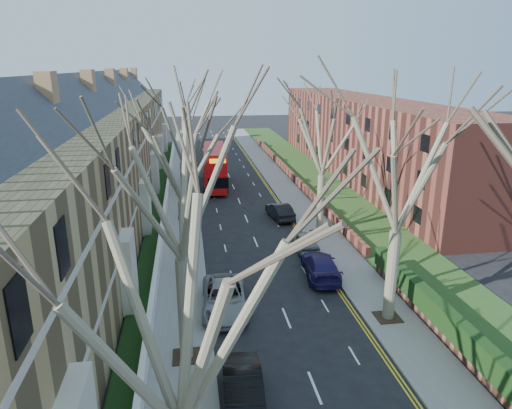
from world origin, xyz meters
name	(u,v)px	position (x,y,z in m)	size (l,w,h in m)	color
pavement_left	(183,188)	(-6.00, 39.00, 0.06)	(3.00, 102.00, 0.12)	slate
pavement_right	(282,184)	(6.00, 39.00, 0.06)	(3.00, 102.00, 0.12)	slate
terrace_left	(99,157)	(-13.65, 31.00, 5.53)	(9.70, 78.00, 13.60)	#977C4C
flats_right	(363,137)	(17.46, 43.00, 4.98)	(13.97, 54.00, 10.00)	brown
wall_hedge_right	(488,364)	(7.70, 2.00, 1.12)	(0.70, 24.00, 1.80)	brown
front_wall_left	(166,204)	(-7.65, 31.00, 0.62)	(0.30, 78.00, 1.00)	white
grass_verge_right	(318,182)	(10.50, 39.00, 0.15)	(6.00, 102.00, 0.06)	#263E16
tree_left_near	(172,291)	(-5.70, -4.00, 8.93)	(9.80, 9.80, 13.73)	brown
tree_left_mid	(177,171)	(-5.70, 6.00, 9.56)	(10.50, 10.50, 14.71)	brown
tree_left_far	(180,141)	(-5.70, 16.00, 9.24)	(10.15, 10.15, 14.22)	brown
tree_left_dist	(181,117)	(-5.70, 28.00, 9.56)	(10.50, 10.50, 14.71)	brown
tree_right_mid	(403,155)	(5.70, 8.00, 9.56)	(10.50, 10.50, 14.71)	brown
tree_right_far	(324,126)	(5.70, 22.00, 9.24)	(10.15, 10.15, 14.22)	brown
double_decker_bus	(215,168)	(-2.12, 39.61, 2.26)	(3.13, 11.06, 4.58)	red
car_left_mid	(243,392)	(-3.35, 2.23, 0.79)	(1.67, 4.79, 1.58)	black
car_left_far	(225,298)	(-3.44, 10.46, 0.79)	(2.62, 5.69, 1.58)	gray
car_right_near	(321,266)	(3.46, 13.99, 0.78)	(2.18, 5.35, 1.55)	#1E1751
car_right_mid	(304,241)	(3.57, 18.87, 0.71)	(1.68, 4.18, 1.43)	gray
car_right_far	(280,211)	(3.15, 26.55, 0.75)	(1.59, 4.55, 1.50)	black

